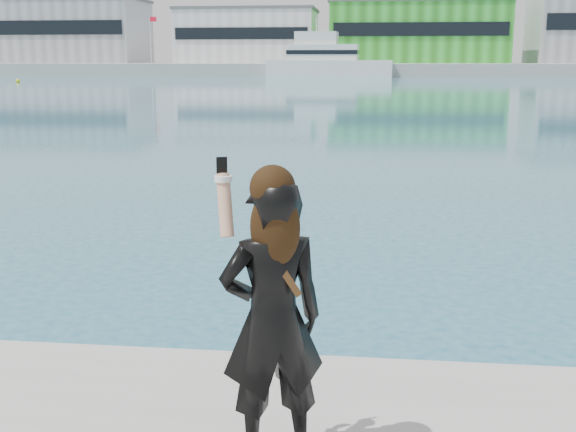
% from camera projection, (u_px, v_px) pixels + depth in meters
% --- Properties ---
extents(far_quay, '(320.00, 40.00, 2.00)m').
position_uv_depth(far_quay, '(371.00, 69.00, 130.32)').
color(far_quay, '#9E9E99').
rests_on(far_quay, ground).
extents(warehouse_grey_left, '(26.52, 16.36, 11.50)m').
position_uv_depth(warehouse_grey_left, '(72.00, 31.00, 133.16)').
color(warehouse_grey_left, gray).
rests_on(warehouse_grey_left, far_quay).
extents(warehouse_white, '(24.48, 15.35, 9.50)m').
position_uv_depth(warehouse_white, '(248.00, 36.00, 129.62)').
color(warehouse_white, silver).
rests_on(warehouse_white, far_quay).
extents(warehouse_green, '(30.60, 16.36, 10.50)m').
position_uv_depth(warehouse_green, '(417.00, 32.00, 126.10)').
color(warehouse_green, '#2B8D23').
rests_on(warehouse_green, far_quay).
extents(flagpole_left, '(1.28, 0.16, 8.00)m').
position_uv_depth(flagpole_left, '(151.00, 36.00, 124.71)').
color(flagpole_left, silver).
rests_on(flagpole_left, far_quay).
extents(flagpole_right, '(1.28, 0.16, 8.00)m').
position_uv_depth(flagpole_right, '(507.00, 35.00, 117.88)').
color(flagpole_right, silver).
rests_on(flagpole_right, far_quay).
extents(motor_yacht, '(19.48, 6.38, 8.97)m').
position_uv_depth(motor_yacht, '(326.00, 60.00, 111.40)').
color(motor_yacht, white).
rests_on(motor_yacht, ground).
extents(buoy_far, '(0.50, 0.50, 0.50)m').
position_uv_depth(buoy_far, '(18.00, 82.00, 86.91)').
color(buoy_far, yellow).
rests_on(buoy_far, ground).
extents(woman, '(0.64, 0.54, 1.60)m').
position_uv_depth(woman, '(272.00, 312.00, 3.73)').
color(woman, black).
rests_on(woman, near_quay).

